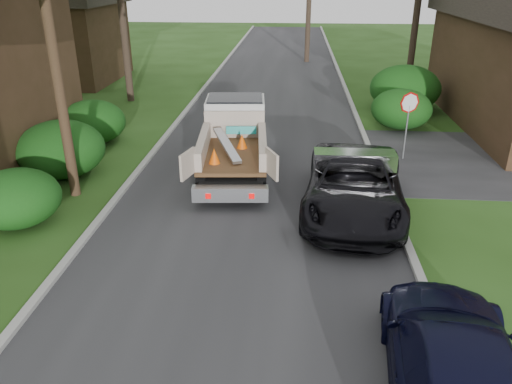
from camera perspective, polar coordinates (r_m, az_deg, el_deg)
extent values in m
plane|color=#234313|center=(10.76, -2.64, -12.22)|extent=(120.00, 120.00, 0.00)
cube|color=#28282B|center=(19.69, 0.84, 5.22)|extent=(8.00, 90.00, 0.02)
cube|color=#9E9E99|center=(20.33, -10.83, 5.57)|extent=(0.20, 90.00, 0.12)
cube|color=#9E9E99|center=(19.86, 12.77, 4.95)|extent=(0.20, 90.00, 0.12)
cylinder|color=slate|center=(18.84, 16.75, 6.50)|extent=(0.06, 0.06, 2.00)
cylinder|color=#B20A0A|center=(18.55, 17.16, 9.73)|extent=(0.71, 0.32, 0.76)
cylinder|color=#382619|center=(15.20, -22.62, 17.20)|extent=(0.30, 0.30, 10.00)
cube|color=#392817|center=(34.17, -21.84, 15.52)|extent=(7.00, 7.00, 4.50)
ellipsoid|color=#0E3D0F|center=(14.83, -25.72, -0.63)|extent=(2.34, 2.34, 1.53)
ellipsoid|color=#0E3D0F|center=(17.77, -21.40, 4.59)|extent=(2.86, 2.86, 1.87)
ellipsoid|color=#0E3D0F|center=(20.96, -18.21, 7.61)|extent=(2.60, 2.60, 1.70)
ellipsoid|color=#0E3D0F|center=(22.77, 16.27, 9.10)|extent=(2.60, 2.60, 1.70)
ellipsoid|color=#0E3D0F|center=(25.71, 16.66, 11.28)|extent=(3.38, 3.38, 2.21)
cylinder|color=#2D2119|center=(27.08, -15.09, 19.36)|extent=(0.36, 0.36, 9.00)
cylinder|color=#2D2119|center=(29.37, 17.89, 18.87)|extent=(0.36, 0.36, 8.50)
cylinder|color=black|center=(18.42, -5.14, 5.16)|extent=(0.35, 0.87, 0.85)
cylinder|color=black|center=(18.35, 0.48, 5.19)|extent=(0.35, 0.87, 0.85)
cylinder|color=black|center=(15.08, -6.23, 0.74)|extent=(0.35, 0.87, 0.85)
cylinder|color=black|center=(15.00, 0.61, 0.75)|extent=(0.35, 0.87, 0.85)
cube|color=black|center=(16.71, -2.55, 3.82)|extent=(2.32, 5.61, 0.23)
cube|color=silver|center=(18.34, -2.36, 8.40)|extent=(2.21, 1.86, 1.46)
cube|color=black|center=(18.21, -2.38, 9.98)|extent=(2.05, 1.71, 0.52)
cube|color=#472D19|center=(15.96, -2.67, 4.20)|extent=(2.34, 3.56, 0.11)
cube|color=beige|center=(17.42, -2.47, 7.71)|extent=(2.08, 0.26, 0.95)
cube|color=beige|center=(15.93, -6.10, 5.30)|extent=(0.49, 3.22, 0.57)
cube|color=beige|center=(15.84, 0.74, 5.33)|extent=(0.49, 3.22, 0.57)
cube|color=silver|center=(14.24, -2.97, -0.19)|extent=(2.19, 0.50, 0.43)
cube|color=#B20505|center=(14.13, -5.49, -0.47)|extent=(0.15, 0.05, 0.15)
cube|color=#B20505|center=(14.07, -0.50, -0.47)|extent=(0.15, 0.05, 0.15)
cube|color=beige|center=(14.16, -7.80, 3.19)|extent=(0.30, 0.84, 0.76)
cube|color=beige|center=(14.04, 1.81, 3.22)|extent=(0.42, 0.81, 0.76)
cube|color=silver|center=(15.96, -3.36, 5.40)|extent=(1.20, 2.37, 0.44)
cone|color=#F2590A|center=(15.10, -4.80, 4.14)|extent=(0.37, 0.37, 0.47)
cone|color=#F2590A|center=(16.39, -1.61, 5.84)|extent=(0.37, 0.37, 0.47)
cube|color=#148C84|center=(17.22, -1.70, 7.08)|extent=(1.04, 0.17, 0.27)
imported|color=black|center=(14.33, 11.16, 0.81)|extent=(3.30, 6.09, 1.62)
imported|color=black|center=(8.69, 21.96, -18.29)|extent=(2.62, 5.35, 1.50)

